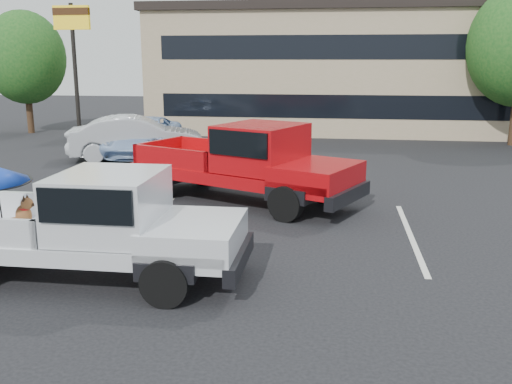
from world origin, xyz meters
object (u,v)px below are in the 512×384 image
tree_left (25,58)px  tree_back (422,45)px  blue_suv (143,136)px  motel_sign (73,36)px  silver_pickup (97,221)px  silver_sedan (137,138)px  red_pickup (255,160)px

tree_left → tree_back: 21.20m
blue_suv → motel_sign: bearing=139.5°
silver_pickup → silver_sedan: bearing=106.3°
tree_left → tree_back: size_ratio=0.85×
motel_sign → silver_pickup: 17.33m
silver_sedan → blue_suv: (-0.12, 1.07, -0.09)m
silver_sedan → motel_sign: bearing=30.8°
tree_left → silver_sedan: (7.99, -6.72, -2.92)m
red_pickup → tree_back: bearing=95.8°
motel_sign → tree_back: bearing=32.0°
tree_back → silver_pickup: bearing=-108.8°
tree_back → silver_sedan: bearing=-131.2°
tree_back → blue_suv: (-12.13, -12.65, -3.69)m
tree_back → silver_pickup: (-8.62, -25.26, -3.36)m
tree_back → red_pickup: tree_back is taller
tree_left → tree_back: bearing=19.3°
tree_back → silver_sedan: size_ratio=1.44×
tree_left → silver_pickup: tree_left is taller
tree_left → blue_suv: size_ratio=1.15×
tree_left → silver_sedan: 10.84m
motel_sign → silver_sedan: (3.99, -3.72, -3.84)m
silver_pickup → red_pickup: 5.90m
tree_back → blue_suv: size_ratio=1.36×
silver_pickup → silver_sedan: 12.03m
motel_sign → tree_back: (16.00, 10.00, -0.24)m
motel_sign → silver_pickup: motel_sign is taller
tree_back → silver_pickup: size_ratio=1.25×
blue_suv → tree_back: bearing=40.1°
silver_pickup → motel_sign: bearing=115.7°
silver_pickup → silver_sedan: (-3.39, 11.54, -0.24)m
tree_left → tree_back: (20.00, 7.00, 0.68)m
silver_pickup → silver_sedan: size_ratio=1.15×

